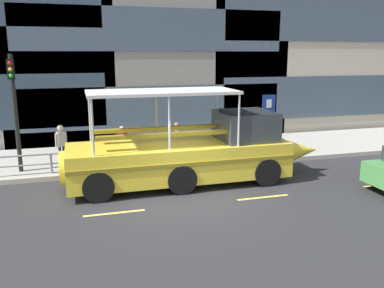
# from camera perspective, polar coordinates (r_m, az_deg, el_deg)

# --- Properties ---
(ground_plane) EXTENTS (120.00, 120.00, 0.00)m
(ground_plane) POSITION_cam_1_polar(r_m,az_deg,el_deg) (13.33, -0.80, -7.51)
(ground_plane) COLOR #2B2B2D
(sidewalk) EXTENTS (32.00, 4.80, 0.18)m
(sidewalk) POSITION_cam_1_polar(r_m,az_deg,el_deg) (18.53, -5.38, -1.46)
(sidewalk) COLOR #A8A59E
(sidewalk) RESTS_ON ground_plane
(curb_edge) EXTENTS (32.00, 0.18, 0.18)m
(curb_edge) POSITION_cam_1_polar(r_m,az_deg,el_deg) (16.18, -3.71, -3.54)
(curb_edge) COLOR #B2ADA3
(curb_edge) RESTS_ON ground_plane
(lane_centreline) EXTENTS (25.80, 0.12, 0.01)m
(lane_centreline) POSITION_cam_1_polar(r_m,az_deg,el_deg) (12.69, 0.07, -8.57)
(lane_centreline) COLOR #DBD64C
(lane_centreline) RESTS_ON ground_plane
(curb_guardrail) EXTENTS (11.74, 0.09, 0.78)m
(curb_guardrail) POSITION_cam_1_polar(r_m,az_deg,el_deg) (16.25, -5.53, -1.22)
(curb_guardrail) COLOR gray
(curb_guardrail) RESTS_ON sidewalk
(traffic_light_pole) EXTENTS (0.24, 0.46, 4.41)m
(traffic_light_pole) POSITION_cam_1_polar(r_m,az_deg,el_deg) (16.30, -23.79, 5.41)
(traffic_light_pole) COLOR black
(traffic_light_pole) RESTS_ON sidewalk
(parking_sign) EXTENTS (0.60, 0.12, 2.67)m
(parking_sign) POSITION_cam_1_polar(r_m,az_deg,el_deg) (17.99, 10.70, 4.13)
(parking_sign) COLOR #4C4F54
(parking_sign) RESTS_ON sidewalk
(duck_tour_boat) EXTENTS (9.70, 2.50, 3.37)m
(duck_tour_boat) POSITION_cam_1_polar(r_m,az_deg,el_deg) (14.53, 0.30, -1.26)
(duck_tour_boat) COLOR yellow
(duck_tour_boat) RESTS_ON ground_plane
(pedestrian_near_bow) EXTENTS (0.39, 0.33, 1.63)m
(pedestrian_near_bow) POSITION_cam_1_polar(r_m,az_deg,el_deg) (18.02, 7.93, 1.57)
(pedestrian_near_bow) COLOR black
(pedestrian_near_bow) RESTS_ON sidewalk
(pedestrian_mid_left) EXTENTS (0.24, 0.43, 1.55)m
(pedestrian_mid_left) POSITION_cam_1_polar(r_m,az_deg,el_deg) (17.32, -2.17, 1.06)
(pedestrian_mid_left) COLOR black
(pedestrian_mid_left) RESTS_ON sidewalk
(pedestrian_mid_right) EXTENTS (0.41, 0.25, 1.52)m
(pedestrian_mid_right) POSITION_cam_1_polar(r_m,az_deg,el_deg) (16.86, -9.80, 0.50)
(pedestrian_mid_right) COLOR #1E2338
(pedestrian_mid_right) RESTS_ON sidewalk
(pedestrian_near_stern) EXTENTS (0.44, 0.32, 1.69)m
(pedestrian_near_stern) POSITION_cam_1_polar(r_m,az_deg,el_deg) (16.68, -17.99, 0.29)
(pedestrian_near_stern) COLOR #1E2338
(pedestrian_near_stern) RESTS_ON sidewalk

